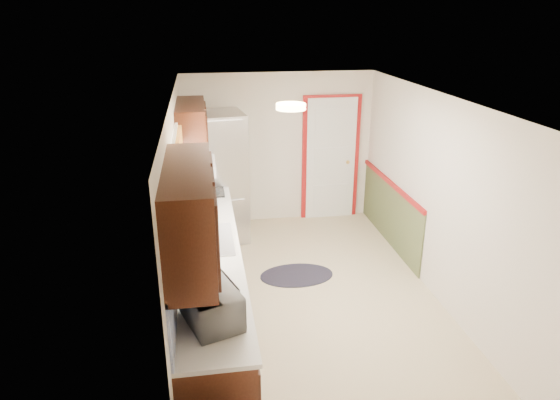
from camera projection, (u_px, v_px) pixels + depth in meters
name	position (u px, v px, depth m)	size (l,w,h in m)	color
room_shell	(313.00, 205.00, 5.65)	(3.20, 5.20, 2.52)	#C5B38B
kitchen_run	(205.00, 255.00, 5.34)	(0.63, 4.00, 2.20)	#34160B
back_wall_trim	(343.00, 170.00, 7.95)	(1.12, 2.30, 2.08)	maroon
ceiling_fixture	(291.00, 107.00, 5.01)	(0.30, 0.30, 0.06)	#FFD88C
microwave	(211.00, 301.00, 3.91)	(0.56, 0.31, 0.38)	white
refrigerator	(217.00, 178.00, 7.34)	(0.90, 0.85, 1.92)	#B7B7BC
rug	(297.00, 275.00, 6.56)	(0.97, 0.62, 0.01)	black
cooktop	(206.00, 190.00, 6.86)	(0.49, 0.59, 0.02)	black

